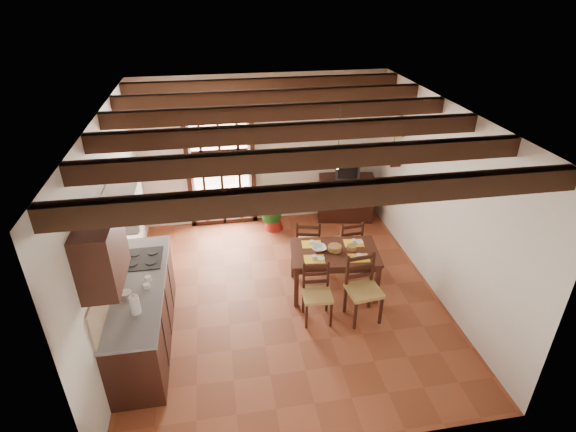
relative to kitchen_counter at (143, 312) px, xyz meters
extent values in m
plane|color=brown|center=(1.96, 0.60, -0.47)|extent=(5.00, 5.00, 0.00)
cube|color=silver|center=(1.96, 3.10, 0.93)|extent=(4.50, 0.02, 2.80)
cube|color=silver|center=(1.96, -1.90, 0.93)|extent=(4.50, 0.02, 2.80)
cube|color=silver|center=(-0.29, 0.60, 0.93)|extent=(0.02, 5.00, 2.80)
cube|color=silver|center=(4.21, 0.60, 0.93)|extent=(0.02, 5.00, 2.80)
cube|color=white|center=(1.96, 0.60, 2.33)|extent=(4.50, 5.00, 0.02)
cube|color=black|center=(1.96, -1.50, 2.22)|extent=(4.50, 0.14, 0.20)
cube|color=black|center=(1.96, -0.66, 2.22)|extent=(4.50, 0.14, 0.20)
cube|color=black|center=(1.96, 0.18, 2.22)|extent=(4.50, 0.14, 0.20)
cube|color=black|center=(1.96, 1.02, 2.22)|extent=(4.50, 0.14, 0.20)
cube|color=black|center=(1.96, 1.86, 2.22)|extent=(4.50, 0.14, 0.20)
cube|color=black|center=(1.96, 2.70, 2.22)|extent=(4.50, 0.14, 0.20)
cube|color=white|center=(1.16, 3.09, 0.63)|extent=(1.01, 0.02, 2.11)
cube|color=black|center=(1.16, 3.04, 1.77)|extent=(1.26, 0.10, 0.08)
cube|color=black|center=(0.57, 3.04, 0.63)|extent=(0.08, 0.10, 2.28)
cube|color=black|center=(1.75, 3.04, 0.63)|extent=(0.08, 0.10, 2.28)
cube|color=black|center=(1.16, 3.02, 0.63)|extent=(1.01, 0.03, 2.02)
cube|color=black|center=(0.01, 0.00, -0.03)|extent=(0.60, 2.20, 0.88)
cube|color=slate|center=(0.01, 0.00, 0.43)|extent=(0.64, 2.25, 0.04)
cube|color=tan|center=(-0.28, 0.00, 0.66)|extent=(0.02, 2.20, 0.50)
cube|color=black|center=(-0.12, -0.70, 1.38)|extent=(0.35, 0.80, 0.70)
cube|color=white|center=(-0.09, 0.55, 1.28)|extent=(0.38, 0.60, 0.50)
cube|color=silver|center=(-0.09, 0.55, 1.01)|extent=(0.32, 0.55, 0.04)
cube|color=black|center=(0.01, 0.55, 0.45)|extent=(0.50, 0.55, 0.02)
cylinder|color=white|center=(0.06, -0.55, 0.56)|extent=(0.11, 0.11, 0.24)
cylinder|color=silver|center=(-0.09, -0.25, 0.48)|extent=(0.14, 0.14, 0.10)
cube|color=#3B1B13|center=(2.69, 0.65, 0.20)|extent=(1.37, 0.97, 0.05)
cube|color=#3B1B13|center=(2.69, 0.65, 0.13)|extent=(1.23, 0.87, 0.09)
cube|color=#3B1B13|center=(3.31, 0.93, -0.15)|extent=(0.07, 0.07, 0.65)
cube|color=#3B1B13|center=(2.15, 1.07, -0.15)|extent=(0.07, 0.07, 0.65)
cube|color=#3B1B13|center=(3.23, 0.22, -0.15)|extent=(0.07, 0.07, 0.65)
cube|color=#3B1B13|center=(2.07, 0.36, -0.15)|extent=(0.07, 0.07, 0.65)
cube|color=#AF8E4A|center=(2.29, 0.02, -0.05)|extent=(0.42, 0.40, 0.05)
cube|color=black|center=(2.30, 0.18, 0.16)|extent=(0.39, 0.06, 0.43)
cube|color=black|center=(2.29, 0.02, -0.26)|extent=(0.39, 0.38, 0.42)
cube|color=#AF8E4A|center=(2.93, -0.05, 0.00)|extent=(0.48, 0.46, 0.05)
cube|color=black|center=(2.91, 0.12, 0.24)|extent=(0.44, 0.09, 0.48)
cube|color=black|center=(2.93, -0.05, -0.24)|extent=(0.46, 0.44, 0.47)
cube|color=#AF8E4A|center=(2.45, 1.35, -0.04)|extent=(0.49, 0.47, 0.05)
cube|color=black|center=(2.41, 1.19, 0.18)|extent=(0.40, 0.13, 0.44)
cube|color=black|center=(2.45, 1.35, -0.26)|extent=(0.46, 0.45, 0.43)
cube|color=#AF8E4A|center=(3.09, 1.27, -0.05)|extent=(0.43, 0.41, 0.05)
cube|color=black|center=(3.10, 1.11, 0.17)|extent=(0.40, 0.07, 0.43)
cube|color=black|center=(3.09, 1.27, -0.26)|extent=(0.40, 0.39, 0.42)
cube|color=yellow|center=(2.37, 0.44, 0.17)|extent=(0.29, 0.22, 0.01)
cube|color=yellow|center=(3.01, 0.44, 0.17)|extent=(0.29, 0.22, 0.01)
cube|color=yellow|center=(2.37, 0.85, 0.17)|extent=(0.29, 0.22, 0.01)
cube|color=yellow|center=(3.01, 0.85, 0.17)|extent=(0.29, 0.22, 0.01)
cylinder|color=olive|center=(2.69, 0.65, 0.21)|extent=(0.20, 0.20, 0.08)
imported|color=white|center=(2.47, 0.72, 0.25)|extent=(0.22, 0.22, 0.05)
cube|color=black|center=(3.50, 2.83, -0.03)|extent=(1.11, 0.65, 0.89)
cube|color=black|center=(3.50, 2.83, 0.60)|extent=(0.53, 0.50, 0.38)
cube|color=black|center=(3.50, 2.62, 0.60)|extent=(0.35, 0.11, 0.28)
cube|color=white|center=(3.46, 3.08, 1.28)|extent=(0.25, 0.03, 0.32)
cone|color=maroon|center=(2.06, 2.66, -0.36)|extent=(0.36, 0.36, 0.22)
imported|color=#144C19|center=(2.06, 2.66, 0.10)|extent=(2.12, 1.91, 2.06)
cube|color=black|center=(4.10, 2.20, 1.08)|extent=(0.20, 0.42, 0.03)
cube|color=black|center=(4.10, 2.03, 0.99)|extent=(0.18, 0.03, 0.18)
cube|color=black|center=(4.10, 2.37, 0.99)|extent=(0.18, 0.03, 0.18)
imported|color=#B2BFB2|center=(4.10, 2.20, 1.18)|extent=(0.15, 0.15, 0.15)
sphere|color=yellow|center=(4.10, 2.20, 1.39)|extent=(0.14, 0.14, 0.14)
cylinder|color=#144C19|center=(4.10, 2.20, 1.24)|extent=(0.01, 0.01, 0.28)
cube|color=brown|center=(4.18, 2.20, 1.58)|extent=(0.03, 0.32, 0.32)
cube|color=#C3B292|center=(4.17, 2.20, 1.58)|extent=(0.01, 0.26, 0.26)
cylinder|color=black|center=(2.69, 0.75, 1.98)|extent=(0.01, 0.01, 0.70)
cone|color=#F6F0C6|center=(2.69, 0.75, 1.61)|extent=(0.36, 0.36, 0.14)
sphere|color=#FFD88C|center=(2.69, 0.75, 1.53)|extent=(0.09, 0.09, 0.09)
camera|label=1|loc=(1.08, -4.70, 3.82)|focal=28.00mm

